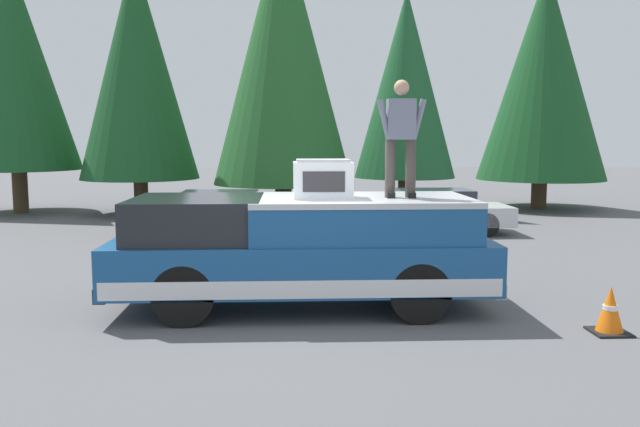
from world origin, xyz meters
TOP-DOWN VIEW (x-y plane):
  - ground_plane at (0.00, 0.00)m, footprint 90.00×90.00m
  - pickup_truck at (0.39, -0.14)m, footprint 2.01×5.54m
  - compressor_unit at (0.25, -0.44)m, footprint 0.65×0.84m
  - person_on_truck_bed at (0.31, -1.58)m, footprint 0.29×0.72m
  - parked_car_silver at (7.70, -3.70)m, footprint 1.64×4.10m
  - parked_car_maroon at (7.40, 1.89)m, footprint 1.64×4.10m
  - traffic_cone at (-1.07, -4.09)m, footprint 0.47×0.47m
  - conifer_far_left at (13.49, -8.84)m, footprint 4.45×4.45m
  - conifer_left at (12.25, -3.77)m, footprint 3.32×3.32m
  - conifer_center_left at (11.81, 0.25)m, footprint 4.46×4.46m
  - conifer_center_right at (12.46, 4.95)m, footprint 3.83×3.83m
  - conifer_right at (13.05, 9.10)m, footprint 4.08×4.08m

SIDE VIEW (x-z plane):
  - ground_plane at x=0.00m, z-range 0.00..0.00m
  - traffic_cone at x=-1.07m, z-range -0.02..0.60m
  - parked_car_silver at x=7.70m, z-range 0.00..1.16m
  - parked_car_maroon at x=7.40m, z-range 0.00..1.16m
  - pickup_truck at x=0.39m, z-range 0.05..1.70m
  - compressor_unit at x=0.25m, z-range 1.65..2.21m
  - person_on_truck_bed at x=0.31m, z-range 1.71..3.40m
  - conifer_left at x=12.25m, z-range 0.59..7.86m
  - conifer_far_left at x=13.49m, z-range 0.51..8.84m
  - conifer_center_right at x=12.46m, z-range 0.57..8.91m
  - conifer_right at x=13.05m, z-range 0.71..9.14m
  - conifer_center_left at x=11.81m, z-range 0.51..9.86m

